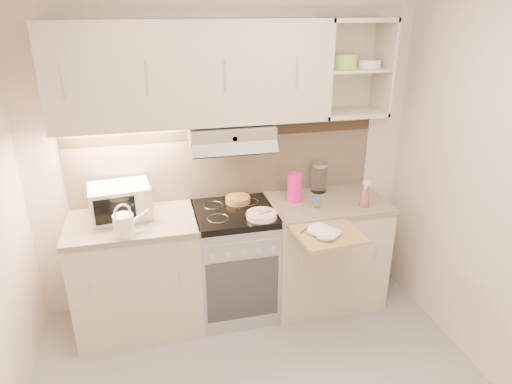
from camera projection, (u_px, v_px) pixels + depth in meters
The scene contains 16 objects.
room_shell at pixel (258, 144), 2.50m from camera, with size 3.04×2.84×2.52m.
base_cabinet_left at pixel (138, 276), 3.45m from camera, with size 0.90×0.60×0.86m, color beige.
worktop_left at pixel (132, 223), 3.28m from camera, with size 0.92×0.62×0.04m, color gray.
base_cabinet_right at pixel (324, 252), 3.78m from camera, with size 0.90×0.60×0.86m, color beige.
worktop_right at pixel (327, 203), 3.61m from camera, with size 0.92×0.62×0.04m, color gray.
electric_range at pixel (235, 262), 3.61m from camera, with size 0.60×0.60×0.90m.
microwave at pixel (120, 201), 3.29m from camera, with size 0.45×0.36×0.24m.
watering_can at pixel (125, 224), 3.04m from camera, with size 0.26×0.17×0.23m.
plate_stack at pixel (262, 215), 3.30m from camera, with size 0.22×0.22×0.05m.
bread_loaf at pixel (238, 200), 3.56m from camera, with size 0.19×0.19×0.05m, color #B47050.
pink_pitcher at pixel (295, 187), 3.56m from camera, with size 0.12×0.11×0.22m.
glass_jar at pixel (319, 178), 3.72m from camera, with size 0.13×0.13×0.25m.
spice_jar at pixel (317, 202), 3.47m from camera, with size 0.05×0.05×0.08m.
spray_bottle at pixel (365, 195), 3.47m from camera, with size 0.09×0.09×0.22m.
cutting_board at pixel (328, 234), 3.13m from camera, with size 0.44×0.39×0.02m, color tan.
dish_towel at pixel (326, 231), 3.07m from camera, with size 0.27×0.23×0.07m, color silver, non-canonical shape.
Camera 1 is at (-0.58, -1.97, 2.33)m, focal length 32.00 mm.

